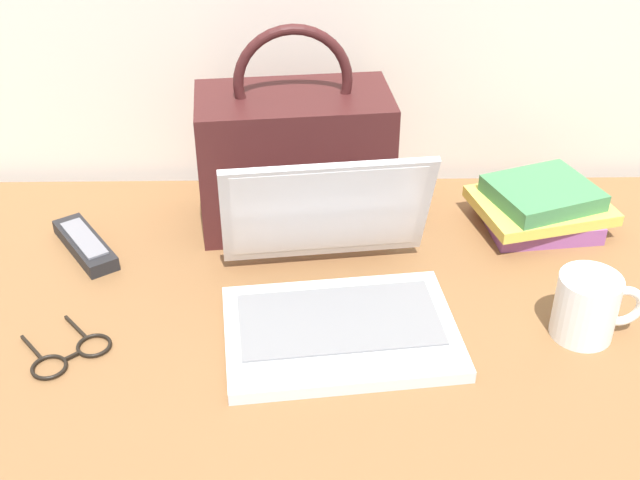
% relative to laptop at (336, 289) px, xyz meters
% --- Properties ---
extents(desk, '(1.60, 0.76, 0.03)m').
position_rel_laptop_xyz_m(desk, '(-0.05, 0.01, -0.06)').
color(desk, brown).
rests_on(desk, ground).
extents(laptop, '(0.34, 0.33, 0.21)m').
position_rel_laptop_xyz_m(laptop, '(0.00, 0.00, 0.00)').
color(laptop, silver).
rests_on(laptop, desk).
extents(coffee_mug, '(0.12, 0.08, 0.09)m').
position_rel_laptop_xyz_m(coffee_mug, '(0.34, -0.05, 0.00)').
color(coffee_mug, white).
rests_on(coffee_mug, desk).
extents(remote_control_near, '(0.13, 0.16, 0.02)m').
position_rel_laptop_xyz_m(remote_control_near, '(-0.39, 0.17, -0.03)').
color(remote_control_near, black).
rests_on(remote_control_near, desk).
extents(eyeglasses, '(0.14, 0.14, 0.01)m').
position_rel_laptop_xyz_m(eyeglasses, '(-0.35, -0.08, -0.04)').
color(eyeglasses, black).
rests_on(eyeglasses, desk).
extents(handbag, '(0.31, 0.19, 0.33)m').
position_rel_laptop_xyz_m(handbag, '(-0.06, 0.26, 0.07)').
color(handbag, '#3F1919').
rests_on(handbag, desk).
extents(book_stack, '(0.24, 0.20, 0.08)m').
position_rel_laptop_xyz_m(book_stack, '(0.34, 0.23, -0.01)').
color(book_stack, '#8C4C8C').
rests_on(book_stack, desk).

